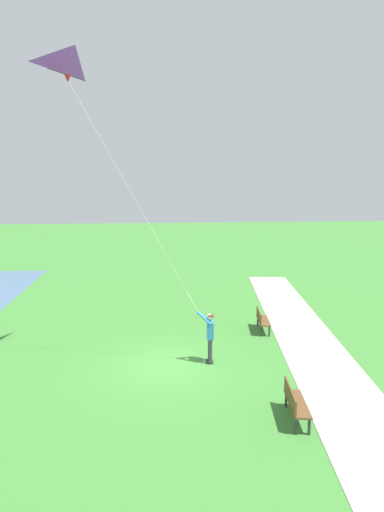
% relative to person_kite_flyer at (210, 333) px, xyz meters
% --- Properties ---
extents(ground_plane, '(120.00, 120.00, 0.00)m').
position_rel_person_kite_flyer_xyz_m(ground_plane, '(1.47, 0.19, -1.05)').
color(ground_plane, '#3D7F33').
extents(walkway_path, '(7.20, 32.00, 0.02)m').
position_rel_person_kite_flyer_xyz_m(walkway_path, '(-3.57, 2.19, -1.04)').
color(walkway_path, '#B7AD99').
rests_on(walkway_path, ground).
extents(person_kite_flyer, '(0.62, 0.52, 1.83)m').
position_rel_person_kite_flyer_xyz_m(person_kite_flyer, '(0.00, 0.00, 0.00)').
color(person_kite_flyer, '#232328').
rests_on(person_kite_flyer, ground).
extents(flying_kite, '(4.57, 1.90, 8.37)m').
position_rel_person_kite_flyer_xyz_m(flying_kite, '(4.14, -0.31, 8.59)').
color(flying_kite, purple).
extents(park_bench_near_walkway, '(0.66, 1.55, 0.88)m').
position_rel_person_kite_flyer_xyz_m(park_bench_near_walkway, '(-2.67, -3.01, -0.54)').
color(park_bench_near_walkway, brown).
rests_on(park_bench_near_walkway, ground).
extents(park_bench_far_walkway, '(0.66, 1.55, 0.88)m').
position_rel_person_kite_flyer_xyz_m(park_bench_far_walkway, '(-1.62, 3.91, -0.54)').
color(park_bench_far_walkway, brown).
rests_on(park_bench_far_walkway, ground).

